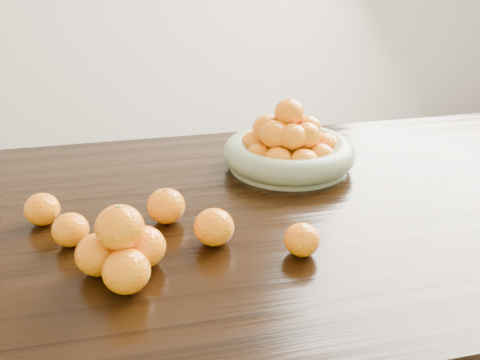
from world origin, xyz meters
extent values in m
cube|color=black|center=(0.00, 0.00, 0.73)|extent=(2.00, 1.00, 0.04)
cube|color=black|center=(0.93, 0.43, 0.35)|extent=(0.08, 0.08, 0.71)
cylinder|color=gray|center=(0.13, 0.21, 0.76)|extent=(0.30, 0.30, 0.01)
torus|color=gray|center=(0.13, 0.21, 0.79)|extent=(0.33, 0.33, 0.06)
ellipsoid|color=orange|center=(0.21, 0.26, 0.80)|extent=(0.07, 0.07, 0.06)
ellipsoid|color=orange|center=(0.16, 0.30, 0.80)|extent=(0.07, 0.07, 0.07)
ellipsoid|color=orange|center=(0.09, 0.28, 0.80)|extent=(0.07, 0.07, 0.06)
ellipsoid|color=orange|center=(0.05, 0.25, 0.80)|extent=(0.08, 0.08, 0.07)
ellipsoid|color=orange|center=(0.05, 0.18, 0.80)|extent=(0.07, 0.07, 0.06)
ellipsoid|color=orange|center=(0.08, 0.14, 0.80)|extent=(0.07, 0.07, 0.07)
ellipsoid|color=orange|center=(0.14, 0.11, 0.80)|extent=(0.07, 0.07, 0.07)
ellipsoid|color=orange|center=(0.19, 0.14, 0.80)|extent=(0.07, 0.07, 0.06)
ellipsoid|color=orange|center=(0.22, 0.20, 0.80)|extent=(0.07, 0.07, 0.07)
ellipsoid|color=orange|center=(0.14, 0.20, 0.80)|extent=(0.07, 0.07, 0.07)
ellipsoid|color=orange|center=(0.16, 0.24, 0.85)|extent=(0.07, 0.07, 0.06)
ellipsoid|color=orange|center=(0.12, 0.25, 0.85)|extent=(0.07, 0.07, 0.07)
ellipsoid|color=orange|center=(0.08, 0.23, 0.85)|extent=(0.08, 0.08, 0.07)
ellipsoid|color=orange|center=(0.09, 0.18, 0.85)|extent=(0.07, 0.07, 0.07)
ellipsoid|color=orange|center=(0.12, 0.16, 0.85)|extent=(0.07, 0.07, 0.06)
ellipsoid|color=orange|center=(0.16, 0.17, 0.84)|extent=(0.07, 0.07, 0.06)
ellipsoid|color=orange|center=(0.18, 0.21, 0.85)|extent=(0.07, 0.07, 0.06)
ellipsoid|color=orange|center=(0.13, 0.21, 0.89)|extent=(0.07, 0.07, 0.07)
ellipsoid|color=orange|center=(-0.29, -0.24, 0.79)|extent=(0.08, 0.08, 0.07)
ellipsoid|color=orange|center=(-0.26, -0.17, 0.79)|extent=(0.08, 0.08, 0.07)
ellipsoid|color=orange|center=(-0.33, -0.18, 0.79)|extent=(0.08, 0.08, 0.07)
ellipsoid|color=orange|center=(-0.29, -0.19, 0.84)|extent=(0.08, 0.08, 0.08)
ellipsoid|color=orange|center=(-0.20, -0.02, 0.79)|extent=(0.08, 0.08, 0.07)
ellipsoid|color=orange|center=(-0.12, -0.12, 0.79)|extent=(0.08, 0.08, 0.07)
ellipsoid|color=orange|center=(0.03, -0.20, 0.78)|extent=(0.07, 0.07, 0.06)
ellipsoid|color=orange|center=(-0.45, 0.03, 0.78)|extent=(0.07, 0.07, 0.07)
ellipsoid|color=orange|center=(-0.39, -0.07, 0.78)|extent=(0.07, 0.07, 0.06)
camera|label=1|loc=(-0.27, -0.99, 1.28)|focal=40.00mm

